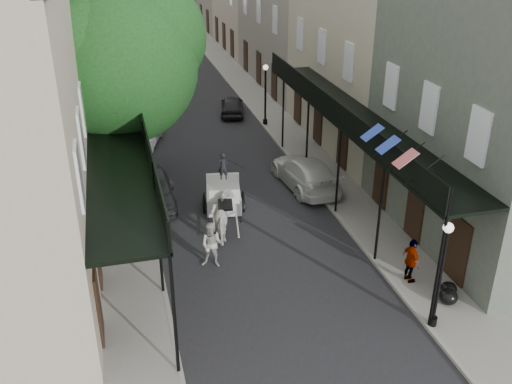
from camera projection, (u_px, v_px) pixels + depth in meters
ground at (290, 310)px, 19.03m from camera, size 140.00×140.00×0.00m
road at (195, 121)px, 36.42m from camera, size 8.00×90.00×0.01m
sidewalk_left at (115, 127)px, 35.26m from camera, size 2.20×90.00×0.12m
sidewalk_right at (270, 114)px, 37.53m from camera, size 2.20×90.00×0.12m
building_row_left at (51, 17)px, 40.87m from camera, size 5.00×80.00×10.50m
building_row_right at (280, 8)px, 44.77m from camera, size 5.00×80.00×10.50m
gallery_left at (122, 137)px, 22.24m from camera, size 2.20×18.05×4.88m
gallery_right at (350, 118)px, 24.41m from camera, size 2.20×18.05×4.88m
tree_near at (126, 56)px, 24.08m from camera, size 7.31×6.80×9.63m
tree_far at (115, 19)px, 36.53m from camera, size 6.45×6.00×8.61m
lamppost_right_near at (440, 274)px, 17.32m from camera, size 0.32×0.32×3.71m
lamppost_left at (146, 192)px, 22.42m from camera, size 0.32×0.32×3.71m
lamppost_right_far at (265, 94)px, 34.71m from camera, size 0.32×0.32×3.71m
horse at (226, 216)px, 23.12m from camera, size 1.28×2.21×1.76m
carriage at (223, 182)px, 25.46m from camera, size 2.05×2.80×2.94m
pedestrian_walking at (212, 245)px, 21.03m from camera, size 1.07×0.96×1.81m
pedestrian_sidewalk_left at (121, 150)px, 29.09m from camera, size 1.41×1.27×1.90m
pedestrian_sidewalk_right at (411, 261)px, 19.97m from camera, size 0.47×1.01×1.69m
car_left_near at (154, 189)px, 25.73m from camera, size 1.74×4.19×1.42m
car_left_mid at (144, 133)px, 32.37m from camera, size 2.64×4.45×1.39m
car_left_far at (130, 83)px, 42.13m from camera, size 2.52×4.78×1.28m
car_right_near at (305, 173)px, 27.36m from camera, size 2.45×5.16×1.45m
car_right_far at (232, 105)px, 37.38m from camera, size 2.22×3.86×1.24m
trash_bags at (448, 293)px, 19.23m from camera, size 0.91×1.06×0.55m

